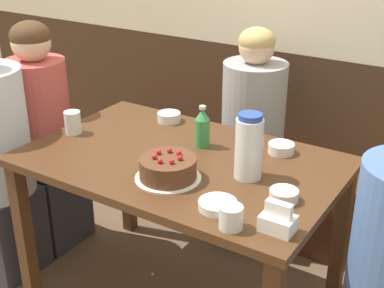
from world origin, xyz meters
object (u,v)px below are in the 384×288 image
object	(u,v)px
napkin_holder	(278,221)
bowl_sauce_shallow	(169,117)
bench_seat	(261,188)
bowl_rice_small	(281,148)
birthday_cake	(168,169)
bowl_side_dish	(218,205)
person_teal_shirt	(44,144)
person_pale_blue_shirt	(252,145)
water_pitcher	(248,147)
glass_tumbler_short	(73,122)
glass_water_tall	(231,217)
soju_bottle	(202,127)
bowl_soup_white	(284,195)

from	to	relation	value
napkin_holder	bowl_sauce_shallow	world-z (taller)	napkin_holder
bench_seat	bowl_rice_small	world-z (taller)	bowl_rice_small
birthday_cake	bowl_side_dish	size ratio (longest dim) A/B	1.90
bench_seat	birthday_cake	world-z (taller)	birthday_cake
bowl_side_dish	bowl_sauce_shallow	bearing A→B (deg)	136.35
bowl_sauce_shallow	person_teal_shirt	world-z (taller)	person_teal_shirt
bench_seat	bowl_rice_small	distance (m)	0.85
bowl_rice_small	person_pale_blue_shirt	xyz separation A→B (m)	(-0.33, 0.41, -0.22)
water_pitcher	glass_tumbler_short	size ratio (longest dim) A/B	2.49
napkin_holder	bowl_side_dish	world-z (taller)	napkin_holder
person_pale_blue_shirt	bench_seat	bearing A→B (deg)	-179.22
bowl_rice_small	bowl_side_dish	bearing A→B (deg)	-89.87
bowl_rice_small	bowl_side_dish	distance (m)	0.54
glass_tumbler_short	glass_water_tall	bearing A→B (deg)	-17.02
soju_bottle	glass_water_tall	world-z (taller)	soju_bottle
birthday_cake	person_pale_blue_shirt	xyz separation A→B (m)	(-0.06, 0.85, -0.24)
glass_tumbler_short	person_teal_shirt	size ratio (longest dim) A/B	0.09
bowl_sauce_shallow	birthday_cake	bearing A→B (deg)	-55.60
napkin_holder	glass_tumbler_short	bearing A→B (deg)	168.09
bench_seat	person_teal_shirt	bearing A→B (deg)	-140.21
napkin_holder	bowl_side_dish	bearing A→B (deg)	176.36
bowl_soup_white	bowl_side_dish	size ratio (longest dim) A/B	0.77
soju_bottle	bench_seat	bearing A→B (deg)	91.06
birthday_cake	napkin_holder	xyz separation A→B (m)	(0.50, -0.10, -0.00)
bowl_rice_small	water_pitcher	bearing A→B (deg)	-94.16
bowl_side_dish	person_teal_shirt	distance (m)	1.31
birthday_cake	water_pitcher	size ratio (longest dim) A/B	0.98
bench_seat	bowl_rice_small	bearing A→B (deg)	-59.38
bowl_rice_small	bowl_sauce_shallow	bearing A→B (deg)	176.31
person_teal_shirt	bowl_sauce_shallow	bearing A→B (deg)	20.51
birthday_cake	bowl_rice_small	xyz separation A→B (m)	(0.27, 0.45, -0.02)
bench_seat	soju_bottle	xyz separation A→B (m)	(0.01, -0.68, 0.62)
person_pale_blue_shirt	birthday_cake	bearing A→B (deg)	3.92
water_pitcher	bowl_side_dish	distance (m)	0.29
person_teal_shirt	napkin_holder	bearing A→B (deg)	-13.47
bowl_side_dish	bowl_sauce_shallow	size ratio (longest dim) A/B	1.20
glass_tumbler_short	person_pale_blue_shirt	bearing A→B (deg)	52.02
bowl_soup_white	glass_water_tall	xyz separation A→B (m)	(-0.07, -0.26, 0.02)
soju_bottle	bowl_soup_white	bearing A→B (deg)	-26.48
glass_water_tall	person_teal_shirt	world-z (taller)	person_teal_shirt
bowl_soup_white	person_pale_blue_shirt	bearing A→B (deg)	123.03
bench_seat	glass_tumbler_short	world-z (taller)	glass_tumbler_short
bowl_sauce_shallow	glass_tumbler_short	size ratio (longest dim) A/B	1.07
soju_bottle	bowl_soup_white	size ratio (longest dim) A/B	1.79
bench_seat	glass_water_tall	xyz separation A→B (m)	(0.43, -1.18, 0.57)
soju_bottle	glass_water_tall	distance (m)	0.65
glass_water_tall	person_teal_shirt	size ratio (longest dim) A/B	0.07
soju_bottle	napkin_holder	world-z (taller)	soju_bottle
bowl_soup_white	bowl_side_dish	world-z (taller)	bowl_soup_white
bowl_sauce_shallow	person_pale_blue_shirt	world-z (taller)	person_pale_blue_shirt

